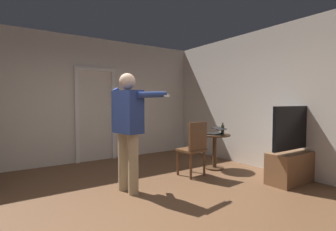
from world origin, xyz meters
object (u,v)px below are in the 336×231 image
(tv_flatscreen, at_px, (294,159))
(side_table, at_px, (215,146))
(person_blue_shirt, at_px, (128,123))
(laptop, at_px, (216,132))
(wooden_chair, at_px, (194,146))
(bottle_on_table, at_px, (223,129))

(tv_flatscreen, relative_size, side_table, 1.82)
(tv_flatscreen, relative_size, person_blue_shirt, 0.72)
(laptop, relative_size, person_blue_shirt, 0.23)
(laptop, bearing_deg, wooden_chair, -168.76)
(laptop, xyz_separation_m, wooden_chair, (-0.67, -0.13, -0.21))
(bottle_on_table, bearing_deg, side_table, 150.26)
(tv_flatscreen, bearing_deg, wooden_chair, 135.47)
(tv_flatscreen, height_order, side_table, tv_flatscreen)
(side_table, xyz_separation_m, laptop, (-0.02, -0.04, 0.28))
(side_table, bearing_deg, bottle_on_table, -29.74)
(tv_flatscreen, xyz_separation_m, wooden_chair, (-1.20, 1.18, 0.16))
(tv_flatscreen, bearing_deg, side_table, 110.72)
(side_table, xyz_separation_m, wooden_chair, (-0.69, -0.17, 0.07))
(wooden_chair, bearing_deg, person_blue_shirt, -177.61)
(person_blue_shirt, bearing_deg, bottle_on_table, 3.98)
(bottle_on_table, distance_m, person_blue_shirt, 2.16)
(bottle_on_table, relative_size, person_blue_shirt, 0.13)
(side_table, relative_size, bottle_on_table, 3.05)
(person_blue_shirt, bearing_deg, tv_flatscreen, -24.11)
(side_table, relative_size, laptop, 1.70)
(bottle_on_table, height_order, person_blue_shirt, person_blue_shirt)
(bottle_on_table, bearing_deg, laptop, 166.08)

